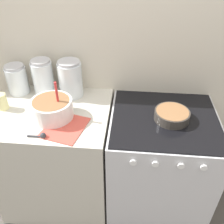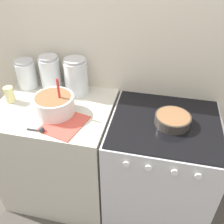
{
  "view_description": "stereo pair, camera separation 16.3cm",
  "coord_description": "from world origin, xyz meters",
  "px_view_note": "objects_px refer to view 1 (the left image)",
  "views": [
    {
      "loc": [
        0.15,
        -1.01,
        1.94
      ],
      "look_at": [
        0.03,
        0.3,
        0.97
      ],
      "focal_mm": 40.0,
      "sensor_mm": 36.0,
      "label": 1
    },
    {
      "loc": [
        0.31,
        -0.99,
        1.94
      ],
      "look_at": [
        0.03,
        0.3,
        0.97
      ],
      "focal_mm": 40.0,
      "sensor_mm": 36.0,
      "label": 2
    }
  ],
  "objects_px": {
    "storage_jar_left": "(17,81)",
    "tin_can": "(2,102)",
    "stove": "(158,164)",
    "storage_jar_middle": "(43,80)",
    "baking_pan": "(172,115)",
    "mixing_bowl": "(52,108)",
    "storage_jar_right": "(71,81)"
  },
  "relations": [
    {
      "from": "baking_pan",
      "to": "tin_can",
      "type": "distance_m",
      "value": 1.16
    },
    {
      "from": "storage_jar_left",
      "to": "tin_can",
      "type": "xyz_separation_m",
      "value": [
        -0.02,
        -0.23,
        -0.04
      ]
    },
    {
      "from": "baking_pan",
      "to": "storage_jar_middle",
      "type": "height_order",
      "value": "storage_jar_middle"
    },
    {
      "from": "stove",
      "to": "mixing_bowl",
      "type": "bearing_deg",
      "value": -175.26
    },
    {
      "from": "storage_jar_middle",
      "to": "tin_can",
      "type": "height_order",
      "value": "storage_jar_middle"
    },
    {
      "from": "baking_pan",
      "to": "storage_jar_left",
      "type": "relative_size",
      "value": 1.03
    },
    {
      "from": "mixing_bowl",
      "to": "baking_pan",
      "type": "xyz_separation_m",
      "value": [
        0.79,
        0.05,
        -0.04
      ]
    },
    {
      "from": "storage_jar_left",
      "to": "storage_jar_right",
      "type": "relative_size",
      "value": 0.81
    },
    {
      "from": "stove",
      "to": "storage_jar_middle",
      "type": "relative_size",
      "value": 3.35
    },
    {
      "from": "tin_can",
      "to": "stove",
      "type": "bearing_deg",
      "value": 0.0
    },
    {
      "from": "stove",
      "to": "storage_jar_left",
      "type": "relative_size",
      "value": 4.1
    },
    {
      "from": "baking_pan",
      "to": "storage_jar_middle",
      "type": "distance_m",
      "value": 0.96
    },
    {
      "from": "storage_jar_middle",
      "to": "storage_jar_left",
      "type": "bearing_deg",
      "value": 180.0
    },
    {
      "from": "mixing_bowl",
      "to": "storage_jar_middle",
      "type": "relative_size",
      "value": 0.99
    },
    {
      "from": "storage_jar_left",
      "to": "tin_can",
      "type": "relative_size",
      "value": 1.91
    },
    {
      "from": "stove",
      "to": "storage_jar_middle",
      "type": "xyz_separation_m",
      "value": [
        -0.89,
        0.23,
        0.58
      ]
    },
    {
      "from": "tin_can",
      "to": "storage_jar_right",
      "type": "bearing_deg",
      "value": 27.68
    },
    {
      "from": "stove",
      "to": "baking_pan",
      "type": "relative_size",
      "value": 3.99
    },
    {
      "from": "stove",
      "to": "tin_can",
      "type": "relative_size",
      "value": 7.85
    },
    {
      "from": "baking_pan",
      "to": "storage_jar_left",
      "type": "bearing_deg",
      "value": 168.13
    },
    {
      "from": "baking_pan",
      "to": "storage_jar_left",
      "type": "xyz_separation_m",
      "value": [
        -1.13,
        0.24,
        0.06
      ]
    },
    {
      "from": "mixing_bowl",
      "to": "baking_pan",
      "type": "distance_m",
      "value": 0.79
    },
    {
      "from": "baking_pan",
      "to": "storage_jar_middle",
      "type": "relative_size",
      "value": 0.84
    },
    {
      "from": "stove",
      "to": "storage_jar_middle",
      "type": "distance_m",
      "value": 1.09
    },
    {
      "from": "baking_pan",
      "to": "storage_jar_right",
      "type": "xyz_separation_m",
      "value": [
        -0.72,
        0.24,
        0.08
      ]
    },
    {
      "from": "storage_jar_left",
      "to": "storage_jar_right",
      "type": "bearing_deg",
      "value": -0.0
    },
    {
      "from": "stove",
      "to": "storage_jar_left",
      "type": "xyz_separation_m",
      "value": [
        -1.1,
        0.23,
        0.55
      ]
    },
    {
      "from": "storage_jar_right",
      "to": "tin_can",
      "type": "height_order",
      "value": "storage_jar_right"
    },
    {
      "from": "storage_jar_left",
      "to": "storage_jar_middle",
      "type": "relative_size",
      "value": 0.82
    },
    {
      "from": "stove",
      "to": "mixing_bowl",
      "type": "relative_size",
      "value": 3.38
    },
    {
      "from": "mixing_bowl",
      "to": "storage_jar_right",
      "type": "bearing_deg",
      "value": 78.03
    },
    {
      "from": "stove",
      "to": "baking_pan",
      "type": "xyz_separation_m",
      "value": [
        0.04,
        -0.01,
        0.49
      ]
    }
  ]
}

